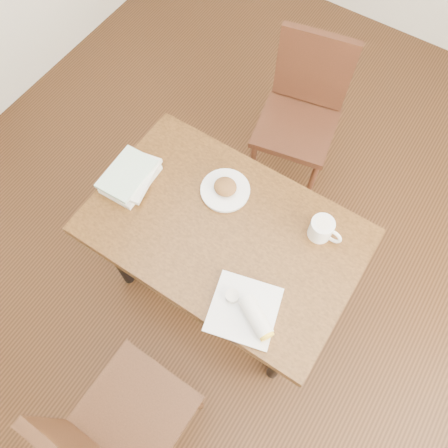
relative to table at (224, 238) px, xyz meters
The scene contains 9 objects.
ground 0.66m from the table, ahead, with size 4.00×5.00×0.01m, color #472814.
room_walls 0.97m from the table, ahead, with size 4.02×5.02×2.80m.
table is the anchor object (origin of this frame).
chair_near 0.88m from the table, 85.38° to the right, with size 0.43×0.43×0.95m.
chair_far 0.95m from the table, 95.68° to the left, with size 0.50×0.50×0.95m.
plate_scone 0.22m from the table, 121.31° to the left, with size 0.22×0.22×0.07m.
coffee_mug 0.43m from the table, 29.68° to the left, with size 0.15×0.10×0.10m.
plate_burrito 0.39m from the table, 43.03° to the right, with size 0.31×0.31×0.09m.
book_stack 0.49m from the table, behind, with size 0.22×0.28×0.07m.
Camera 1 is at (0.43, -0.66, 2.43)m, focal length 35.00 mm.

